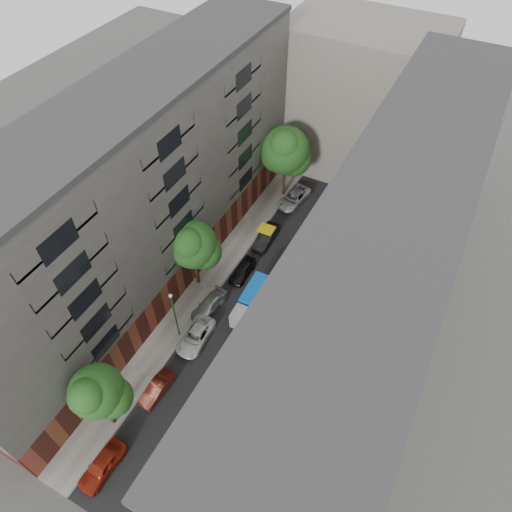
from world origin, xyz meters
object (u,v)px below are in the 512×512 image
Objects in this scene: car_left_2 at (196,336)px; car_left_5 at (266,237)px; car_left_4 at (243,270)px; car_right_1 at (232,388)px; car_right_2 at (271,337)px; tree_far at (286,152)px; car_right_0 at (201,459)px; car_left_0 at (102,465)px; car_left_3 at (209,306)px; car_left_6 at (294,198)px; tree_near at (97,394)px; lamp_post at (174,311)px; tarp_truck at (254,303)px; car_right_3 at (290,305)px; tree_mid at (193,247)px; car_right_4 at (314,263)px; car_left_1 at (158,388)px; pedestrian at (325,269)px.

car_left_5 is (0.00, 14.80, 0.09)m from car_left_2.
car_right_1 is (5.60, -12.20, -0.01)m from car_left_4.
tree_far is (-8.10, 19.76, 5.77)m from car_right_2.
car_right_0 is (6.40, -18.40, -0.05)m from car_left_4.
car_left_3 is (-0.69, 16.80, -0.11)m from car_left_0.
car_left_5 is at bearing -82.68° from car_left_6.
lamp_post is at bearing 90.14° from tree_near.
tarp_truck is 3.67m from car_right_3.
car_left_4 is 0.48× the size of tree_mid.
tree_far is (-1.70, 13.76, 5.84)m from car_left_4.
car_left_0 is (-3.51, -18.66, -0.77)m from tarp_truck.
car_right_0 is at bearing -91.70° from car_right_4.
car_left_5 reaches higher than car_left_6.
car_right_4 is at bearing 34.21° from car_left_4.
tree_far reaches higher than car_right_2.
car_left_1 is 0.88× the size of car_right_2.
lamp_post is (1.78, -6.24, -1.65)m from tree_mid.
car_right_3 is 6.02m from pedestrian.
car_left_1 is at bearing -74.20° from lamp_post.
car_right_0 is 2.85× the size of pedestrian.
car_left_0 is at bearing -87.48° from tree_far.
tarp_truck reaches higher than car_left_0.
tarp_truck is 0.73× the size of tree_mid.
tree_near reaches higher than car_left_0.
pedestrian is at bearing -45.64° from tree_far.
car_left_0 is 0.52× the size of tree_mid.
car_left_1 is 20.77m from car_left_5.
car_left_1 is at bearing 74.16° from pedestrian.
car_left_4 is at bearing 92.70° from car_left_1.
car_left_5 reaches higher than car_left_2.
car_left_2 is 0.57× the size of tree_mid.
tree_mid is 6.69m from lamp_post.
pedestrian is at bearing 88.88° from car_right_0.
car_left_5 is at bearing 107.84° from tarp_truck.
car_left_3 is (-0.68, 9.57, -0.00)m from car_left_1.
car_right_2 reaches higher than car_right_3.
car_left_2 is 22.40m from car_left_6.
car_right_4 is at bearing 74.74° from car_left_1.
tree_mid reaches higher than lamp_post.
tree_near is at bearing -171.81° from car_right_0.
car_right_1 is at bearing -98.22° from car_right_3.
car_right_3 is at bearing 30.71° from tarp_truck.
pedestrian is at bearing 72.78° from car_right_3.
car_left_1 is at bearing 156.11° from car_right_0.
car_right_1 is at bearing -65.64° from car_left_4.
lamp_post reaches higher than car_left_3.
lamp_post is at bearing -100.60° from car_left_4.
car_left_4 is 5.60m from car_left_5.
pedestrian reaches higher than car_left_6.
car_left_4 is at bearing -82.68° from car_left_6.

